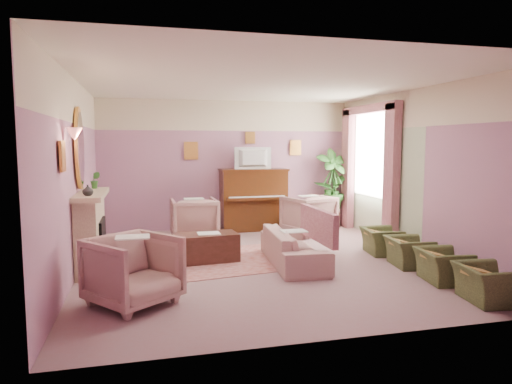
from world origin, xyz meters
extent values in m
cube|color=gray|center=(0.00, 0.00, 0.00)|extent=(5.50, 6.00, 0.01)
cube|color=white|center=(0.00, 0.00, 2.80)|extent=(5.50, 6.00, 0.01)
cube|color=gray|center=(0.00, 3.00, 1.40)|extent=(5.50, 0.02, 2.80)
cube|color=gray|center=(0.00, -3.00, 1.40)|extent=(5.50, 0.02, 2.80)
cube|color=gray|center=(-2.75, 0.00, 1.40)|extent=(0.02, 6.00, 2.80)
cube|color=gray|center=(2.75, 0.00, 1.40)|extent=(0.02, 6.00, 2.80)
cube|color=beige|center=(0.00, 2.99, 2.47)|extent=(5.50, 0.01, 0.65)
cube|color=#B0BE98|center=(2.73, 1.30, 1.07)|extent=(0.01, 3.00, 2.15)
cube|color=tan|center=(-2.59, 0.20, 0.55)|extent=(0.30, 1.40, 1.10)
cube|color=black|center=(-2.49, 0.20, 0.40)|extent=(0.18, 0.72, 0.68)
cube|color=orange|center=(-2.45, 0.20, 0.22)|extent=(0.06, 0.54, 0.10)
cube|color=tan|center=(-2.56, 0.20, 1.12)|extent=(0.40, 1.55, 0.07)
cube|color=tan|center=(-2.39, 0.20, 0.01)|extent=(0.55, 1.50, 0.02)
ellipsoid|color=gold|center=(-2.70, 0.20, 1.80)|extent=(0.04, 0.72, 1.20)
ellipsoid|color=silver|center=(-2.67, 0.20, 1.80)|extent=(0.01, 0.60, 1.06)
cone|color=#FF8676|center=(-2.62, -0.85, 1.98)|extent=(0.20, 0.20, 0.16)
cube|color=#401F0C|center=(0.50, 2.68, 0.65)|extent=(1.40, 0.60, 1.30)
cube|color=#401F0C|center=(0.50, 2.33, 0.72)|extent=(1.30, 0.12, 0.06)
cube|color=white|center=(0.50, 2.33, 0.76)|extent=(1.20, 0.08, 0.02)
cube|color=#401F0C|center=(0.50, 2.68, 1.31)|extent=(1.45, 0.65, 0.04)
imported|color=black|center=(0.50, 2.63, 1.60)|extent=(0.80, 0.12, 0.48)
cube|color=gold|center=(-0.80, 2.96, 1.72)|extent=(0.30, 0.03, 0.38)
cube|color=gold|center=(1.55, 2.96, 1.78)|extent=(0.26, 0.03, 0.34)
cube|color=gold|center=(0.50, 2.96, 2.00)|extent=(0.22, 0.03, 0.26)
cube|color=gold|center=(-2.71, -1.20, 1.72)|extent=(0.03, 0.28, 0.36)
cube|color=beige|center=(2.70, 1.55, 1.70)|extent=(0.03, 1.40, 1.80)
cube|color=#94545E|center=(2.62, 0.63, 1.30)|extent=(0.16, 0.34, 2.60)
cube|color=#94545E|center=(2.62, 2.47, 1.30)|extent=(0.16, 0.34, 2.60)
cube|color=#94545E|center=(2.62, 1.55, 2.56)|extent=(0.16, 2.20, 0.16)
imported|color=#276020|center=(-2.55, 0.75, 1.29)|extent=(0.16, 0.16, 0.28)
imported|color=beige|center=(-2.55, -0.30, 1.23)|extent=(0.16, 0.16, 0.16)
cube|color=#A5615E|center=(-0.73, 0.14, 0.01)|extent=(2.73, 2.14, 0.01)
cube|color=#402119|center=(-0.87, 0.20, 0.23)|extent=(1.05, 0.60, 0.45)
cube|color=white|center=(-0.82, 0.20, 0.46)|extent=(0.35, 0.28, 0.01)
imported|color=tan|center=(0.43, -0.27, 0.37)|extent=(0.61, 1.82, 0.74)
cube|color=#94545E|center=(0.83, -0.27, 0.60)|extent=(0.09, 1.38, 0.51)
imported|color=tan|center=(-0.86, 1.97, 0.45)|extent=(0.86, 0.86, 0.90)
imported|color=tan|center=(1.48, 1.88, 0.45)|extent=(0.86, 0.86, 0.90)
imported|color=tan|center=(-1.94, -1.55, 0.45)|extent=(0.86, 0.86, 0.90)
imported|color=#48522B|center=(2.10, -2.45, 0.29)|extent=(0.47, 0.68, 0.58)
imported|color=#48522B|center=(2.10, -1.63, 0.29)|extent=(0.47, 0.68, 0.58)
imported|color=#48522B|center=(2.10, -0.81, 0.29)|extent=(0.47, 0.68, 0.58)
imported|color=#48522B|center=(2.10, 0.01, 0.29)|extent=(0.47, 0.68, 0.58)
cylinder|color=white|center=(2.24, 2.64, 0.35)|extent=(0.52, 0.52, 0.70)
imported|color=#276020|center=(2.24, 2.64, 0.87)|extent=(0.30, 0.30, 0.34)
imported|color=#276020|center=(2.36, 2.54, 0.84)|extent=(0.16, 0.16, 0.28)
cylinder|color=#9B654A|center=(2.30, 2.55, 0.17)|extent=(0.34, 0.34, 0.34)
imported|color=#276020|center=(2.30, 2.55, 1.06)|extent=(0.76, 0.76, 1.44)
camera|label=1|loc=(-1.81, -6.87, 1.86)|focal=32.00mm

